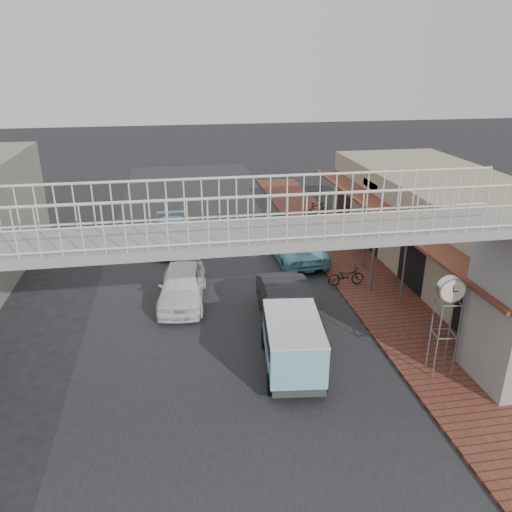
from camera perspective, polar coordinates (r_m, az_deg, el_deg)
name	(u,v)px	position (r m, az deg, el deg)	size (l,w,h in m)	color
ground	(227,336)	(17.81, -3.29, -9.09)	(120.00, 120.00, 0.00)	black
road_strip	(227,336)	(17.81, -3.29, -9.07)	(10.00, 60.00, 0.01)	black
sidewalk	(370,286)	(21.90, 12.93, -3.31)	(3.00, 40.00, 0.10)	brown
shophouse_row	(461,229)	(24.03, 22.35, 2.86)	(7.20, 18.00, 4.00)	gray
footbridge	(243,308)	(12.80, -1.51, -5.94)	(16.40, 2.40, 6.34)	gray
white_hatchback	(182,285)	(20.01, -8.43, -3.28)	(1.73, 4.31, 1.47)	white
dark_sedan	(288,306)	(18.07, 3.65, -5.77)	(1.66, 4.76, 1.57)	black
angkot_curb	(295,247)	(24.06, 4.50, 1.07)	(2.16, 4.68, 1.30)	#75B8CB
angkot_far	(172,234)	(25.99, -9.58, 2.46)	(1.87, 4.60, 1.34)	#78C1D1
angkot_van	(292,337)	(15.50, 4.18, -9.24)	(2.08, 3.87, 1.82)	black
motorcycle_near	(346,276)	(21.47, 10.23, -2.24)	(0.55, 1.58, 0.83)	black
motorcycle_far	(316,211)	(29.96, 6.92, 5.14)	(0.50, 1.79, 1.07)	black
street_clock	(450,294)	(15.54, 21.31, -4.06)	(0.81, 0.69, 3.19)	#59595B
arrow_sign	(396,230)	(20.57, 15.71, 2.86)	(1.95, 1.26, 3.28)	#59595B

